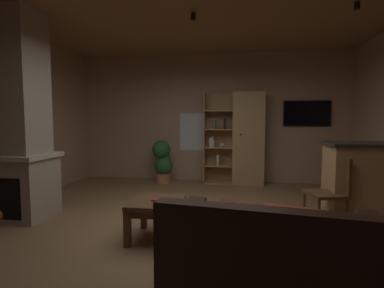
% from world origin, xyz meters
% --- Properties ---
extents(floor, '(6.02, 6.05, 0.02)m').
position_xyz_m(floor, '(0.00, 0.00, -0.01)').
color(floor, olive).
rests_on(floor, ground).
extents(wall_back, '(6.14, 0.06, 2.86)m').
position_xyz_m(wall_back, '(0.00, 3.05, 1.43)').
color(wall_back, tan).
rests_on(wall_back, ground).
extents(window_pane_back, '(0.72, 0.01, 0.85)m').
position_xyz_m(window_pane_back, '(-0.33, 3.02, 1.12)').
color(window_pane_back, white).
extents(stone_fireplace, '(1.01, 0.77, 2.86)m').
position_xyz_m(stone_fireplace, '(-2.46, 0.05, 1.29)').
color(stone_fireplace, tan).
rests_on(stone_fireplace, ground).
extents(bookshelf_cabinet, '(1.28, 0.41, 1.98)m').
position_xyz_m(bookshelf_cabinet, '(0.76, 2.78, 0.98)').
color(bookshelf_cabinet, tan).
rests_on(bookshelf_cabinet, ground).
extents(leather_couch, '(1.62, 1.05, 0.84)m').
position_xyz_m(leather_couch, '(0.89, -1.51, 0.31)').
color(leather_couch, '#382116').
rests_on(leather_couch, ground).
extents(coffee_table, '(0.58, 0.64, 0.45)m').
position_xyz_m(coffee_table, '(-0.29, -0.37, 0.36)').
color(coffee_table, brown).
rests_on(coffee_table, ground).
extents(table_book_0, '(0.13, 0.12, 0.02)m').
position_xyz_m(table_book_0, '(-0.30, -0.37, 0.46)').
color(table_book_0, '#B22D2D').
rests_on(table_book_0, coffee_table).
extents(dining_chair, '(0.51, 0.51, 0.92)m').
position_xyz_m(dining_chair, '(1.79, 0.22, 0.53)').
color(dining_chair, brown).
rests_on(dining_chair, ground).
extents(potted_floor_plant, '(0.45, 0.43, 0.95)m').
position_xyz_m(potted_floor_plant, '(-0.99, 2.59, 0.50)').
color(potted_floor_plant, '#B77051').
rests_on(potted_floor_plant, ground).
extents(wall_mounted_tv, '(0.97, 0.06, 0.55)m').
position_xyz_m(wall_mounted_tv, '(2.08, 2.99, 1.53)').
color(wall_mounted_tv, black).
extents(track_light_spot_0, '(0.07, 0.07, 0.09)m').
position_xyz_m(track_light_spot_0, '(-2.14, 0.40, 2.79)').
color(track_light_spot_0, black).
extents(track_light_spot_1, '(0.07, 0.07, 0.09)m').
position_xyz_m(track_light_spot_1, '(0.01, 0.47, 2.79)').
color(track_light_spot_1, black).
extents(track_light_spot_2, '(0.07, 0.07, 0.09)m').
position_xyz_m(track_light_spot_2, '(2.07, 0.41, 2.79)').
color(track_light_spot_2, black).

